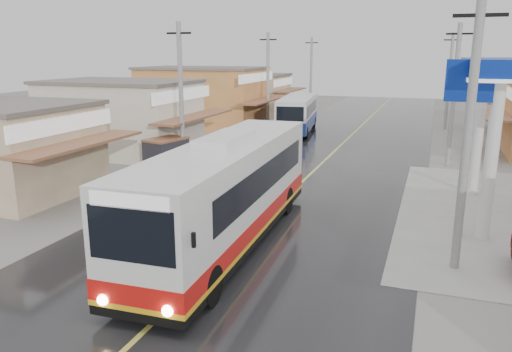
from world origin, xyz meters
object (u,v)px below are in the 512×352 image
object	(u,v)px
cyclist	(201,170)
tyre_stack	(151,183)
coach_bus	(228,192)
tricycle_near	(166,153)
second_bus	(297,114)

from	to	relation	value
cyclist	tyre_stack	xyz separation A→B (m)	(-1.86, -1.77, -0.39)
coach_bus	tricycle_near	world-z (taller)	coach_bus
coach_bus	tyre_stack	distance (m)	8.68
tricycle_near	tyre_stack	size ratio (longest dim) A/B	3.33
cyclist	coach_bus	bearing A→B (deg)	-57.59
second_bus	cyclist	size ratio (longest dim) A/B	4.88
coach_bus	tyre_stack	size ratio (longest dim) A/B	14.86
tricycle_near	tyre_stack	world-z (taller)	tricycle_near
coach_bus	tyre_stack	bearing A→B (deg)	136.98
coach_bus	tricycle_near	xyz separation A→B (m)	(-7.31, 8.63, -0.75)
tyre_stack	coach_bus	bearing A→B (deg)	-41.01
second_bus	tyre_stack	bearing A→B (deg)	-104.78
second_bus	tricycle_near	size ratio (longest dim) A/B	3.28
cyclist	tricycle_near	distance (m)	3.04
coach_bus	tyre_stack	world-z (taller)	coach_bus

